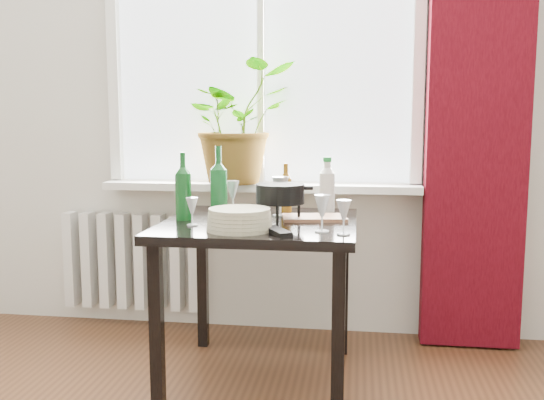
# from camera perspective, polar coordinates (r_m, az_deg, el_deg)

# --- Properties ---
(window) EXTENTS (1.72, 0.08, 1.62)m
(window) POSITION_cam_1_polar(r_m,az_deg,el_deg) (3.37, -0.99, 14.63)
(window) COLOR white
(window) RESTS_ON ground
(windowsill) EXTENTS (1.72, 0.20, 0.04)m
(windowsill) POSITION_cam_1_polar(r_m,az_deg,el_deg) (3.29, -1.15, 1.27)
(windowsill) COLOR silver
(windowsill) RESTS_ON ground
(curtain) EXTENTS (0.50, 0.12, 2.56)m
(curtain) POSITION_cam_1_polar(r_m,az_deg,el_deg) (3.25, 18.85, 9.10)
(curtain) COLOR #37050C
(curtain) RESTS_ON ground
(radiator) EXTENTS (0.80, 0.10, 0.55)m
(radiator) POSITION_cam_1_polar(r_m,az_deg,el_deg) (3.59, -12.99, -5.59)
(radiator) COLOR silver
(radiator) RESTS_ON ground
(table) EXTENTS (0.85, 0.85, 0.74)m
(table) POSITION_cam_1_polar(r_m,az_deg,el_deg) (2.72, -1.12, -3.87)
(table) COLOR black
(table) RESTS_ON ground
(potted_plant) EXTENTS (0.77, 0.77, 0.65)m
(potted_plant) POSITION_cam_1_polar(r_m,az_deg,el_deg) (3.28, -3.34, 7.26)
(potted_plant) COLOR #38771F
(potted_plant) RESTS_ON windowsill
(wine_bottle_left) EXTENTS (0.09, 0.09, 0.31)m
(wine_bottle_left) POSITION_cam_1_polar(r_m,az_deg,el_deg) (2.74, -8.36, 1.34)
(wine_bottle_left) COLOR #0D4416
(wine_bottle_left) RESTS_ON table
(wine_bottle_right) EXTENTS (0.08, 0.08, 0.33)m
(wine_bottle_right) POSITION_cam_1_polar(r_m,az_deg,el_deg) (2.76, -5.03, 1.71)
(wine_bottle_right) COLOR #0E491C
(wine_bottle_right) RESTS_ON table
(bottle_amber) EXTENTS (0.08, 0.08, 0.24)m
(bottle_amber) POSITION_cam_1_polar(r_m,az_deg,el_deg) (2.94, 1.31, 1.18)
(bottle_amber) COLOR brown
(bottle_amber) RESTS_ON table
(cleaning_bottle) EXTENTS (0.09, 0.09, 0.27)m
(cleaning_bottle) POSITION_cam_1_polar(r_m,az_deg,el_deg) (2.96, 5.20, 1.46)
(cleaning_bottle) COLOR silver
(cleaning_bottle) RESTS_ON table
(wineglass_front_right) EXTENTS (0.08, 0.08, 0.15)m
(wineglass_front_right) POSITION_cam_1_polar(r_m,az_deg,el_deg) (2.43, 4.73, -1.24)
(wineglass_front_right) COLOR white
(wineglass_front_right) RESTS_ON table
(wineglass_far_right) EXTENTS (0.08, 0.08, 0.14)m
(wineglass_far_right) POSITION_cam_1_polar(r_m,az_deg,el_deg) (2.38, 6.77, -1.60)
(wineglass_far_right) COLOR silver
(wineglass_far_right) RESTS_ON table
(wineglass_back_center) EXTENTS (0.09, 0.09, 0.19)m
(wineglass_back_center) POSITION_cam_1_polar(r_m,az_deg,el_deg) (2.82, 0.80, 0.40)
(wineglass_back_center) COLOR #B0B8BD
(wineglass_back_center) RESTS_ON table
(wineglass_back_left) EXTENTS (0.07, 0.07, 0.15)m
(wineglass_back_left) POSITION_cam_1_polar(r_m,az_deg,el_deg) (2.97, -3.72, 0.40)
(wineglass_back_left) COLOR silver
(wineglass_back_left) RESTS_ON table
(wineglass_front_left) EXTENTS (0.07, 0.07, 0.12)m
(wineglass_front_left) POSITION_cam_1_polar(r_m,az_deg,el_deg) (2.59, -7.53, -1.08)
(wineglass_front_left) COLOR silver
(wineglass_front_left) RESTS_ON table
(plate_stack) EXTENTS (0.33, 0.33, 0.09)m
(plate_stack) POSITION_cam_1_polar(r_m,az_deg,el_deg) (2.47, -3.07, -1.86)
(plate_stack) COLOR beige
(plate_stack) RESTS_ON table
(fondue_pot) EXTENTS (0.28, 0.25, 0.17)m
(fondue_pot) POSITION_cam_1_polar(r_m,az_deg,el_deg) (2.67, 0.77, -0.25)
(fondue_pot) COLOR black
(fondue_pot) RESTS_ON table
(tv_remote) EXTENTS (0.14, 0.18, 0.02)m
(tv_remote) POSITION_cam_1_polar(r_m,az_deg,el_deg) (2.39, 0.54, -2.98)
(tv_remote) COLOR black
(tv_remote) RESTS_ON table
(cutting_board) EXTENTS (0.31, 0.23, 0.02)m
(cutting_board) POSITION_cam_1_polar(r_m,az_deg,el_deg) (2.74, 4.00, -1.67)
(cutting_board) COLOR #8E5D40
(cutting_board) RESTS_ON table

